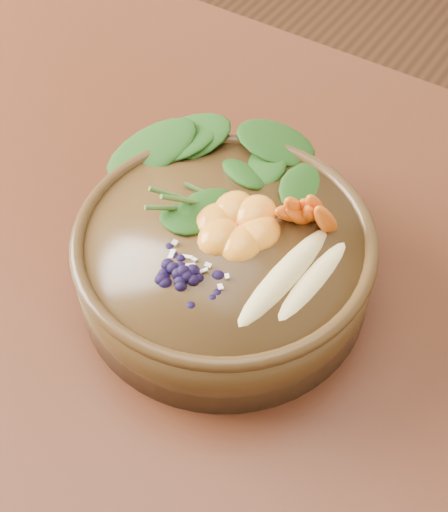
{
  "coord_description": "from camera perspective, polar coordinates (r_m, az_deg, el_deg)",
  "views": [
    {
      "loc": [
        0.38,
        -0.35,
        1.32
      ],
      "look_at": [
        0.14,
        0.02,
        0.8
      ],
      "focal_mm": 50.0,
      "sensor_mm": 36.0,
      "label": 1
    }
  ],
  "objects": [
    {
      "name": "banana_halves",
      "position": [
        0.62,
        6.1,
        -0.96
      ],
      "size": [
        0.06,
        0.16,
        0.03
      ],
      "rotation": [
        0.0,
        0.0,
        -0.1
      ],
      "color": "#E0CC84",
      "rests_on": "stoneware_bowl"
    },
    {
      "name": "coconut_flakes",
      "position": [
        0.65,
        -0.96,
        0.7
      ],
      "size": [
        0.1,
        0.08,
        0.01
      ],
      "primitive_type": null,
      "rotation": [
        0.0,
        0.0,
        -0.1
      ],
      "color": "white",
      "rests_on": "stoneware_bowl"
    },
    {
      "name": "kale_heap",
      "position": [
        0.7,
        0.23,
        7.29
      ],
      "size": [
        0.2,
        0.19,
        0.04
      ],
      "primitive_type": null,
      "rotation": [
        0.0,
        0.0,
        -0.1
      ],
      "color": "#1E4E12",
      "rests_on": "stoneware_bowl"
    },
    {
      "name": "carrot_cluster",
      "position": [
        0.66,
        7.72,
        5.61
      ],
      "size": [
        0.06,
        0.06,
        0.08
      ],
      "primitive_type": null,
      "rotation": [
        0.0,
        0.0,
        -0.1
      ],
      "color": "orange",
      "rests_on": "stoneware_bowl"
    },
    {
      "name": "ground",
      "position": [
        1.42,
        -5.4,
        -19.16
      ],
      "size": [
        4.0,
        4.0,
        0.0
      ],
      "primitive_type": "plane",
      "color": "#381E0F",
      "rests_on": "ground"
    },
    {
      "name": "stoneware_bowl",
      "position": [
        0.69,
        -0.0,
        -0.53
      ],
      "size": [
        0.31,
        0.31,
        0.08
      ],
      "primitive_type": "cylinder",
      "rotation": [
        0.0,
        0.0,
        -0.1
      ],
      "color": "#483016",
      "rests_on": "dining_table"
    },
    {
      "name": "blueberry_pile",
      "position": [
        0.62,
        -3.24,
        -0.55
      ],
      "size": [
        0.14,
        0.11,
        0.04
      ],
      "primitive_type": null,
      "rotation": [
        0.0,
        0.0,
        -0.1
      ],
      "color": "black",
      "rests_on": "stoneware_bowl"
    },
    {
      "name": "mandarin_cluster",
      "position": [
        0.66,
        1.1,
        3.29
      ],
      "size": [
        0.09,
        0.1,
        0.03
      ],
      "primitive_type": null,
      "rotation": [
        0.0,
        0.0,
        -0.1
      ],
      "color": "orange",
      "rests_on": "stoneware_bowl"
    },
    {
      "name": "dining_table",
      "position": [
        0.84,
        -8.65,
        -3.1
      ],
      "size": [
        1.6,
        0.9,
        0.75
      ],
      "color": "#331C0C",
      "rests_on": "ground"
    }
  ]
}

